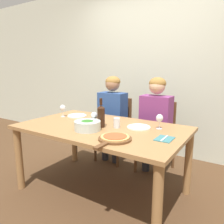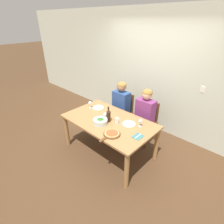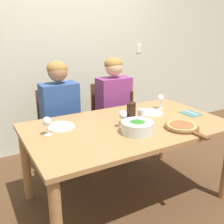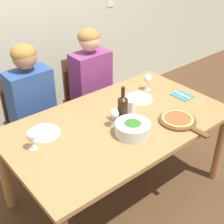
# 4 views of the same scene
# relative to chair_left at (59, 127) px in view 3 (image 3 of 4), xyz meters

# --- Properties ---
(ground_plane) EXTENTS (40.00, 40.00, 0.00)m
(ground_plane) POSITION_rel_chair_left_xyz_m (0.35, -0.86, -0.49)
(ground_plane) COLOR #4C331E
(back_wall) EXTENTS (10.00, 0.06, 2.70)m
(back_wall) POSITION_rel_chair_left_xyz_m (0.35, 0.60, 0.86)
(back_wall) COLOR beige
(back_wall) RESTS_ON ground
(dining_table) EXTENTS (1.73, 1.02, 0.74)m
(dining_table) POSITION_rel_chair_left_xyz_m (0.35, -0.86, 0.15)
(dining_table) COLOR #9E7042
(dining_table) RESTS_ON ground
(chair_left) EXTENTS (0.42, 0.42, 0.91)m
(chair_left) POSITION_rel_chair_left_xyz_m (0.00, 0.00, 0.00)
(chair_left) COLOR brown
(chair_left) RESTS_ON ground
(chair_right) EXTENTS (0.42, 0.42, 0.91)m
(chair_right) POSITION_rel_chair_left_xyz_m (0.65, 0.00, 0.00)
(chair_right) COLOR brown
(chair_right) RESTS_ON ground
(person_woman) EXTENTS (0.47, 0.51, 1.23)m
(person_woman) POSITION_rel_chair_left_xyz_m (-0.00, -0.11, 0.25)
(person_woman) COLOR #28282D
(person_woman) RESTS_ON ground
(person_man) EXTENTS (0.47, 0.51, 1.23)m
(person_man) POSITION_rel_chair_left_xyz_m (0.65, -0.11, 0.25)
(person_man) COLOR #28282D
(person_man) RESTS_ON ground
(wine_bottle) EXTENTS (0.08, 0.08, 0.30)m
(wine_bottle) POSITION_rel_chair_left_xyz_m (0.37, -0.89, 0.37)
(wine_bottle) COLOR black
(wine_bottle) RESTS_ON dining_table
(broccoli_bowl) EXTENTS (0.26, 0.26, 0.10)m
(broccoli_bowl) POSITION_rel_chair_left_xyz_m (0.32, -1.05, 0.30)
(broccoli_bowl) COLOR silver
(broccoli_bowl) RESTS_ON dining_table
(dinner_plate_left) EXTENTS (0.24, 0.24, 0.02)m
(dinner_plate_left) POSITION_rel_chair_left_xyz_m (-0.18, -0.65, 0.26)
(dinner_plate_left) COLOR silver
(dinner_plate_left) RESTS_ON dining_table
(dinner_plate_right) EXTENTS (0.24, 0.24, 0.02)m
(dinner_plate_right) POSITION_rel_chair_left_xyz_m (0.71, -0.71, 0.26)
(dinner_plate_right) COLOR silver
(dinner_plate_right) RESTS_ON dining_table
(pizza_on_board) EXTENTS (0.29, 0.43, 0.04)m
(pizza_on_board) POSITION_rel_chair_left_xyz_m (0.70, -1.16, 0.26)
(pizza_on_board) COLOR brown
(pizza_on_board) RESTS_ON dining_table
(wine_glass_left) EXTENTS (0.07, 0.07, 0.15)m
(wine_glass_left) POSITION_rel_chair_left_xyz_m (-0.32, -0.75, 0.35)
(wine_glass_left) COLOR silver
(wine_glass_left) RESTS_ON dining_table
(wine_glass_right) EXTENTS (0.07, 0.07, 0.15)m
(wine_glass_right) POSITION_rel_chair_left_xyz_m (0.90, -0.63, 0.35)
(wine_glass_right) COLOR silver
(wine_glass_right) RESTS_ON dining_table
(wine_glass_centre) EXTENTS (0.07, 0.07, 0.15)m
(wine_glass_centre) POSITION_rel_chair_left_xyz_m (0.28, -0.89, 0.35)
(wine_glass_centre) COLOR silver
(wine_glass_centre) RESTS_ON dining_table
(water_tumbler) EXTENTS (0.07, 0.07, 0.10)m
(water_tumbler) POSITION_rel_chair_left_xyz_m (0.52, -0.83, 0.30)
(water_tumbler) COLOR silver
(water_tumbler) RESTS_ON dining_table
(fork_on_napkin) EXTENTS (0.14, 0.18, 0.01)m
(fork_on_napkin) POSITION_rel_chair_left_xyz_m (1.05, -0.91, 0.25)
(fork_on_napkin) COLOR #387075
(fork_on_napkin) RESTS_ON dining_table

